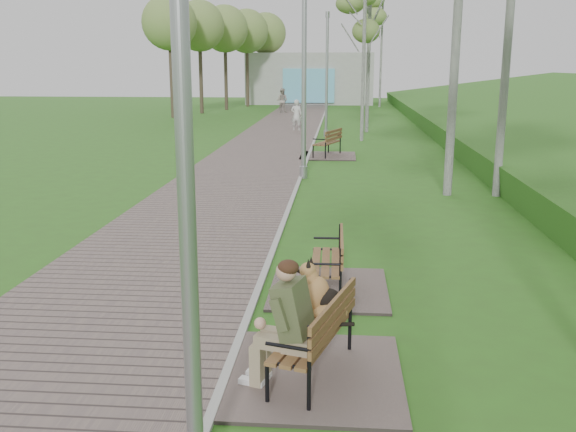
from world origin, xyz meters
name	(u,v)px	position (x,y,z in m)	size (l,w,h in m)	color
walkway	(264,150)	(-1.75, 21.50, 0.02)	(3.50, 67.00, 0.04)	#62524F
kerb	(311,151)	(0.00, 21.50, 0.03)	(0.10, 67.00, 0.05)	#999993
building_north	(310,78)	(-1.50, 50.97, 1.99)	(10.00, 5.20, 4.00)	#9E9E99
bench_main	(307,339)	(0.83, 3.87, 0.44)	(1.79, 1.99, 1.56)	#62524F
bench_second	(326,277)	(0.97, 6.55, 0.19)	(1.67, 1.86, 1.03)	#62524F
bench_third	(327,150)	(0.64, 20.17, 0.22)	(1.92, 2.13, 1.18)	#62524F
lamp_post_near	(185,160)	(0.09, 2.09, 2.53)	(0.21, 0.21, 5.41)	#96989D
lamp_post_second	(304,79)	(0.08, 15.77, 2.76)	(0.23, 0.23, 5.91)	#96989D
lamp_post_third	(327,80)	(0.44, 26.38, 2.49)	(0.21, 0.21, 5.33)	#96989D
pedestrian_near	(296,115)	(-1.05, 28.81, 0.75)	(0.55, 0.36, 1.50)	beige
pedestrian_far	(282,101)	(-2.80, 40.21, 0.80)	(0.78, 0.61, 1.60)	gray
birch_mid_c	(365,2)	(1.98, 25.03, 5.59)	(2.28, 2.28, 7.12)	silver
birch_distant_b	(383,1)	(3.91, 46.85, 7.57)	(2.80, 2.80, 9.64)	silver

